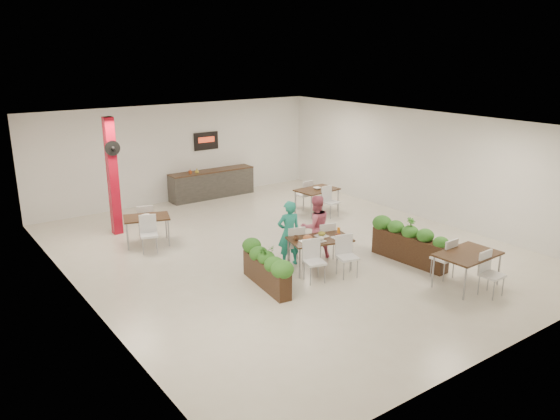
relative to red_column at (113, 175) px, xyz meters
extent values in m
plane|color=beige|center=(3.00, -3.79, -1.64)|extent=(12.00, 12.00, 0.00)
cube|color=white|center=(3.00, 2.21, -0.04)|extent=(10.00, 0.10, 3.20)
cube|color=white|center=(3.00, -9.79, -0.04)|extent=(10.00, 0.10, 3.20)
cube|color=white|center=(-2.00, -3.79, -0.04)|extent=(0.10, 12.00, 3.20)
cube|color=white|center=(8.00, -3.79, -0.04)|extent=(0.10, 12.00, 3.20)
cube|color=white|center=(3.00, -3.79, 1.56)|extent=(10.00, 12.00, 0.04)
cube|color=#AF0B21|center=(0.00, 0.01, -0.04)|extent=(0.25, 0.25, 3.20)
cylinder|color=black|center=(0.00, -0.17, 0.76)|extent=(0.40, 0.06, 0.40)
sphere|color=black|center=(0.00, -0.21, 0.76)|extent=(0.12, 0.12, 0.12)
cube|color=#2B2927|center=(4.00, 1.86, -1.19)|extent=(3.00, 0.60, 0.90)
cube|color=#311E10|center=(4.00, 1.86, -0.72)|extent=(3.00, 0.62, 0.04)
cube|color=black|center=(4.00, 2.17, 0.26)|extent=(0.90, 0.04, 0.60)
cube|color=red|center=(4.00, 2.14, 0.31)|extent=(0.60, 0.02, 0.18)
imported|color=#A6421B|center=(3.20, 1.86, -0.61)|extent=(0.09, 0.09, 0.19)
imported|color=gold|center=(3.45, 1.86, -0.62)|extent=(0.13, 0.13, 0.17)
cube|color=#311E10|center=(2.90, -5.23, -0.91)|extent=(1.56, 1.13, 0.04)
cylinder|color=gray|center=(2.19, -5.40, -1.29)|extent=(0.04, 0.04, 0.71)
cylinder|color=gray|center=(3.43, -5.72, -1.29)|extent=(0.04, 0.04, 0.71)
cylinder|color=gray|center=(2.36, -4.74, -1.29)|extent=(0.04, 0.04, 0.71)
cylinder|color=gray|center=(3.60, -5.06, -1.29)|extent=(0.04, 0.04, 0.71)
cube|color=white|center=(2.66, -4.55, -1.19)|extent=(0.51, 0.51, 0.05)
cube|color=white|center=(2.61, -4.73, -0.94)|extent=(0.42, 0.15, 0.45)
cylinder|color=gray|center=(2.87, -4.43, -1.43)|extent=(0.02, 0.02, 0.43)
cylinder|color=gray|center=(2.54, -4.34, -1.43)|extent=(0.02, 0.02, 0.43)
cylinder|color=gray|center=(2.78, -4.76, -1.43)|extent=(0.02, 0.02, 0.43)
cylinder|color=gray|center=(2.45, -4.67, -1.43)|extent=(0.02, 0.02, 0.43)
cube|color=white|center=(3.43, -4.75, -1.19)|extent=(0.51, 0.51, 0.05)
cube|color=white|center=(3.39, -4.94, -0.94)|extent=(0.42, 0.15, 0.45)
cylinder|color=gray|center=(3.64, -4.63, -1.43)|extent=(0.02, 0.02, 0.43)
cylinder|color=gray|center=(3.31, -4.54, -1.43)|extent=(0.02, 0.02, 0.43)
cylinder|color=gray|center=(3.56, -4.96, -1.43)|extent=(0.02, 0.02, 0.43)
cylinder|color=gray|center=(3.23, -4.87, -1.43)|extent=(0.02, 0.02, 0.43)
cube|color=white|center=(2.36, -5.71, -1.19)|extent=(0.51, 0.51, 0.05)
cube|color=white|center=(2.41, -5.53, -0.94)|extent=(0.42, 0.15, 0.45)
cylinder|color=gray|center=(2.15, -5.83, -1.43)|extent=(0.02, 0.02, 0.43)
cylinder|color=gray|center=(2.48, -5.92, -1.43)|extent=(0.02, 0.02, 0.43)
cylinder|color=gray|center=(2.24, -5.50, -1.43)|extent=(0.02, 0.02, 0.43)
cylinder|color=gray|center=(2.56, -5.59, -1.43)|extent=(0.02, 0.02, 0.43)
cube|color=white|center=(3.13, -5.91, -1.19)|extent=(0.51, 0.51, 0.05)
cube|color=white|center=(3.18, -5.73, -0.94)|extent=(0.42, 0.15, 0.45)
cylinder|color=gray|center=(2.92, -6.03, -1.43)|extent=(0.02, 0.02, 0.43)
cylinder|color=gray|center=(3.25, -6.12, -1.43)|extent=(0.02, 0.02, 0.43)
cylinder|color=gray|center=(3.01, -5.71, -1.43)|extent=(0.02, 0.02, 0.43)
cylinder|color=gray|center=(3.34, -5.79, -1.43)|extent=(0.02, 0.02, 0.43)
cube|color=white|center=(2.53, -5.24, -0.89)|extent=(0.37, 0.37, 0.01)
ellipsoid|color=brown|center=(2.53, -5.24, -0.81)|extent=(0.22, 0.22, 0.13)
cube|color=white|center=(3.02, -5.14, -0.89)|extent=(0.32, 0.32, 0.01)
ellipsoid|color=orange|center=(3.02, -5.14, -0.82)|extent=(0.18, 0.18, 0.11)
cube|color=white|center=(3.25, -5.45, -0.89)|extent=(0.32, 0.32, 0.01)
ellipsoid|color=#4B1D0F|center=(3.25, -5.45, -0.83)|extent=(0.16, 0.16, 0.10)
cube|color=white|center=(2.80, -5.39, -0.89)|extent=(0.22, 0.22, 0.01)
ellipsoid|color=white|center=(2.80, -5.39, -0.84)|extent=(0.12, 0.12, 0.07)
cylinder|color=orange|center=(3.47, -5.23, -0.82)|extent=(0.07, 0.07, 0.15)
imported|color=brown|center=(2.39, -5.00, -0.84)|extent=(0.12, 0.12, 0.10)
imported|color=teal|center=(2.50, -4.58, -0.86)|extent=(0.64, 0.50, 1.56)
imported|color=#E66684|center=(3.30, -4.58, -0.86)|extent=(0.88, 0.76, 1.56)
cube|color=black|center=(1.35, -5.33, -1.36)|extent=(0.51, 1.75, 0.57)
ellipsoid|color=#1F631C|center=(1.26, -6.03, -0.95)|extent=(0.40, 0.40, 0.32)
ellipsoid|color=#1F631C|center=(1.30, -5.68, -0.95)|extent=(0.40, 0.40, 0.32)
ellipsoid|color=#1F631C|center=(1.35, -5.33, -0.95)|extent=(0.40, 0.40, 0.32)
ellipsoid|color=#1F631C|center=(1.39, -4.97, -0.95)|extent=(0.40, 0.40, 0.32)
ellipsoid|color=#1F631C|center=(1.44, -4.62, -0.95)|extent=(0.40, 0.40, 0.32)
imported|color=#1F631C|center=(1.35, -5.33, -0.88)|extent=(0.34, 0.29, 0.37)
cube|color=black|center=(4.90, -6.14, -1.31)|extent=(0.47, 2.02, 0.67)
ellipsoid|color=#1F631C|center=(4.96, -6.99, -0.85)|extent=(0.40, 0.40, 0.32)
ellipsoid|color=#1F631C|center=(4.93, -6.57, -0.85)|extent=(0.40, 0.40, 0.32)
ellipsoid|color=#1F631C|center=(4.90, -6.14, -0.85)|extent=(0.40, 0.40, 0.32)
ellipsoid|color=#1F631C|center=(4.87, -5.71, -0.85)|extent=(0.40, 0.40, 0.32)
ellipsoid|color=#1F631C|center=(4.84, -5.29, -0.85)|extent=(0.40, 0.40, 0.32)
imported|color=#1F631C|center=(4.90, -6.14, -0.76)|extent=(0.24, 0.24, 0.43)
cube|color=#311E10|center=(0.34, -1.33, -0.91)|extent=(1.32, 1.08, 0.04)
cylinder|color=gray|center=(-0.25, -1.48, -1.29)|extent=(0.04, 0.04, 0.71)
cylinder|color=gray|center=(0.72, -1.80, -1.29)|extent=(0.04, 0.04, 0.71)
cylinder|color=gray|center=(-0.05, -0.87, -1.29)|extent=(0.04, 0.04, 0.71)
cylinder|color=gray|center=(0.92, -1.19, -1.29)|extent=(0.04, 0.04, 0.71)
cube|color=white|center=(0.53, -0.76, -1.19)|extent=(0.53, 0.53, 0.05)
cube|color=white|center=(0.47, -0.94, -0.94)|extent=(0.41, 0.17, 0.45)
cylinder|color=gray|center=(0.74, -0.65, -1.43)|extent=(0.02, 0.02, 0.43)
cylinder|color=gray|center=(0.42, -0.55, -1.43)|extent=(0.02, 0.02, 0.43)
cylinder|color=gray|center=(0.63, -0.98, -1.43)|extent=(0.02, 0.02, 0.43)
cylinder|color=gray|center=(0.31, -0.87, -1.43)|extent=(0.02, 0.02, 0.43)
cube|color=white|center=(0.15, -1.90, -1.19)|extent=(0.53, 0.53, 0.05)
cube|color=white|center=(0.21, -1.72, -0.94)|extent=(0.41, 0.17, 0.45)
cylinder|color=gray|center=(-0.07, -2.01, -1.43)|extent=(0.02, 0.02, 0.43)
cylinder|color=gray|center=(0.26, -2.12, -1.43)|extent=(0.02, 0.02, 0.43)
cylinder|color=gray|center=(0.04, -1.69, -1.43)|extent=(0.02, 0.02, 0.43)
cylinder|color=gray|center=(0.36, -1.79, -1.43)|extent=(0.02, 0.02, 0.43)
imported|color=white|center=(0.34, -1.33, -0.87)|extent=(0.22, 0.22, 0.05)
cube|color=#311E10|center=(5.75, -1.66, -0.91)|extent=(1.34, 0.95, 0.04)
cylinder|color=gray|center=(5.21, -2.07, -1.29)|extent=(0.04, 0.04, 0.71)
cylinder|color=gray|center=(6.35, -1.97, -1.29)|extent=(0.04, 0.04, 0.71)
cylinder|color=gray|center=(5.14, -1.35, -1.29)|extent=(0.04, 0.04, 0.71)
cylinder|color=gray|center=(6.29, -1.25, -1.29)|extent=(0.04, 0.04, 0.71)
cube|color=white|center=(5.69, -1.06, -1.19)|extent=(0.45, 0.45, 0.05)
cube|color=white|center=(5.71, -1.25, -0.94)|extent=(0.42, 0.08, 0.45)
cylinder|color=gray|center=(5.85, -0.88, -1.43)|extent=(0.02, 0.02, 0.43)
cylinder|color=gray|center=(5.51, -0.91, -1.43)|extent=(0.02, 0.02, 0.43)
cylinder|color=gray|center=(5.88, -1.21, -1.43)|extent=(0.02, 0.02, 0.43)
cylinder|color=gray|center=(5.54, -1.24, -1.43)|extent=(0.02, 0.02, 0.43)
cube|color=white|center=(5.80, -2.26, -1.19)|extent=(0.45, 0.45, 0.05)
cube|color=white|center=(5.78, -2.07, -0.94)|extent=(0.42, 0.08, 0.45)
cylinder|color=gray|center=(5.64, -2.44, -1.43)|extent=(0.02, 0.02, 0.43)
cylinder|color=gray|center=(5.98, -2.41, -1.43)|extent=(0.02, 0.02, 0.43)
cylinder|color=gray|center=(5.61, -2.10, -1.43)|extent=(0.02, 0.02, 0.43)
cylinder|color=gray|center=(5.95, -2.07, -1.43)|extent=(0.02, 0.02, 0.43)
imported|color=white|center=(5.75, -1.66, -0.87)|extent=(0.22, 0.22, 0.05)
cube|color=#311E10|center=(4.84, -7.78, -0.91)|extent=(1.38, 0.94, 0.04)
cylinder|color=gray|center=(4.24, -8.19, -1.29)|extent=(0.04, 0.04, 0.71)
cylinder|color=gray|center=(5.47, -8.15, -1.29)|extent=(0.04, 0.04, 0.71)
cylinder|color=gray|center=(4.21, -7.41, -1.29)|extent=(0.04, 0.04, 0.71)
cylinder|color=gray|center=(5.44, -7.37, -1.29)|extent=(0.04, 0.04, 0.71)
cube|color=white|center=(4.82, -7.18, -1.19)|extent=(0.43, 0.43, 0.05)
cube|color=white|center=(4.83, -7.37, -0.94)|extent=(0.42, 0.05, 0.45)
cylinder|color=gray|center=(4.98, -7.01, -1.43)|extent=(0.02, 0.02, 0.43)
cylinder|color=gray|center=(4.64, -7.02, -1.43)|extent=(0.02, 0.02, 0.43)
cylinder|color=gray|center=(4.99, -7.35, -1.43)|extent=(0.02, 0.02, 0.43)
cylinder|color=gray|center=(4.66, -7.36, -1.43)|extent=(0.02, 0.02, 0.43)
cube|color=white|center=(4.86, -8.38, -1.19)|extent=(0.43, 0.43, 0.05)
cube|color=white|center=(4.85, -8.19, -0.94)|extent=(0.42, 0.05, 0.45)
cylinder|color=gray|center=(4.69, -8.56, -1.43)|extent=(0.02, 0.02, 0.43)
cylinder|color=gray|center=(5.03, -8.55, -1.43)|extent=(0.02, 0.02, 0.43)
cylinder|color=gray|center=(4.68, -8.22, -1.43)|extent=(0.02, 0.02, 0.43)
cylinder|color=gray|center=(5.02, -8.21, -1.43)|extent=(0.02, 0.02, 0.43)
camera|label=1|loc=(-4.68, -14.23, 3.25)|focal=35.00mm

